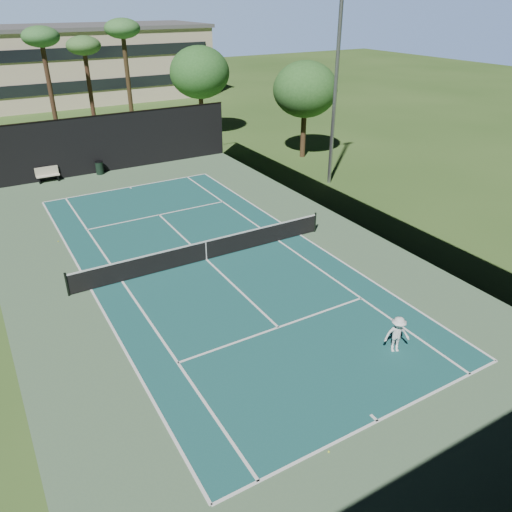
{
  "coord_description": "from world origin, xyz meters",
  "views": [
    {
      "loc": [
        -8.61,
        -19.44,
        11.24
      ],
      "look_at": [
        1.0,
        -3.0,
        1.3
      ],
      "focal_mm": 35.0,
      "sensor_mm": 36.0,
      "label": 1
    }
  ],
  "objects_px": {
    "player": "(397,334)",
    "trash_bin": "(99,168)",
    "tennis_ball_c": "(257,232)",
    "park_bench": "(47,174)",
    "tennis_net": "(206,250)",
    "tennis_ball_b": "(180,260)",
    "tennis_ball_d": "(58,241)",
    "tennis_ball_a": "(329,452)"
  },
  "relations": [
    {
      "from": "tennis_ball_b",
      "to": "tennis_ball_c",
      "type": "xyz_separation_m",
      "value": [
        4.77,
        0.82,
        0.01
      ]
    },
    {
      "from": "player",
      "to": "tennis_ball_d",
      "type": "xyz_separation_m",
      "value": [
        -8.61,
        15.33,
        -0.68
      ]
    },
    {
      "from": "tennis_ball_a",
      "to": "trash_bin",
      "type": "bearing_deg",
      "value": 87.94
    },
    {
      "from": "player",
      "to": "tennis_ball_b",
      "type": "bearing_deg",
      "value": 135.82
    },
    {
      "from": "tennis_ball_a",
      "to": "tennis_ball_d",
      "type": "xyz_separation_m",
      "value": [
        -3.81,
        17.72,
        -0.0
      ]
    },
    {
      "from": "player",
      "to": "trash_bin",
      "type": "xyz_separation_m",
      "value": [
        -3.81,
        25.29,
        -0.23
      ]
    },
    {
      "from": "tennis_ball_b",
      "to": "tennis_ball_d",
      "type": "distance_m",
      "value": 6.88
    },
    {
      "from": "tennis_ball_b",
      "to": "tennis_ball_a",
      "type": "bearing_deg",
      "value": -93.8
    },
    {
      "from": "player",
      "to": "tennis_ball_a",
      "type": "xyz_separation_m",
      "value": [
        -4.8,
        -2.39,
        -0.68
      ]
    },
    {
      "from": "park_bench",
      "to": "tennis_net",
      "type": "bearing_deg",
      "value": -74.33
    },
    {
      "from": "player",
      "to": "tennis_ball_c",
      "type": "xyz_separation_m",
      "value": [
        0.81,
        11.07,
        -0.67
      ]
    },
    {
      "from": "tennis_ball_a",
      "to": "trash_bin",
      "type": "height_order",
      "value": "trash_bin"
    },
    {
      "from": "park_bench",
      "to": "tennis_ball_a",
      "type": "bearing_deg",
      "value": -84.93
    },
    {
      "from": "tennis_net",
      "to": "tennis_ball_d",
      "type": "distance_m",
      "value": 8.09
    },
    {
      "from": "tennis_ball_a",
      "to": "tennis_ball_c",
      "type": "bearing_deg",
      "value": 67.37
    },
    {
      "from": "player",
      "to": "park_bench",
      "type": "relative_size",
      "value": 0.94
    },
    {
      "from": "tennis_net",
      "to": "tennis_ball_c",
      "type": "distance_m",
      "value": 3.95
    },
    {
      "from": "tennis_ball_c",
      "to": "park_bench",
      "type": "xyz_separation_m",
      "value": [
        -8.08,
        14.37,
        0.51
      ]
    },
    {
      "from": "tennis_ball_a",
      "to": "tennis_ball_b",
      "type": "height_order",
      "value": "tennis_ball_a"
    },
    {
      "from": "player",
      "to": "tennis_ball_a",
      "type": "bearing_deg",
      "value": -128.87
    },
    {
      "from": "player",
      "to": "tennis_ball_d",
      "type": "height_order",
      "value": "player"
    },
    {
      "from": "tennis_ball_c",
      "to": "park_bench",
      "type": "height_order",
      "value": "park_bench"
    },
    {
      "from": "tennis_net",
      "to": "tennis_ball_d",
      "type": "relative_size",
      "value": 209.67
    },
    {
      "from": "tennis_net",
      "to": "tennis_ball_b",
      "type": "distance_m",
      "value": 1.36
    },
    {
      "from": "tennis_ball_b",
      "to": "tennis_ball_d",
      "type": "bearing_deg",
      "value": 132.44
    },
    {
      "from": "tennis_ball_b",
      "to": "tennis_ball_d",
      "type": "relative_size",
      "value": 0.98
    },
    {
      "from": "tennis_ball_d",
      "to": "trash_bin",
      "type": "height_order",
      "value": "trash_bin"
    },
    {
      "from": "player",
      "to": "tennis_ball_a",
      "type": "relative_size",
      "value": 22.84
    },
    {
      "from": "tennis_net",
      "to": "trash_bin",
      "type": "height_order",
      "value": "tennis_net"
    },
    {
      "from": "tennis_ball_a",
      "to": "tennis_ball_c",
      "type": "relative_size",
      "value": 0.83
    },
    {
      "from": "player",
      "to": "trash_bin",
      "type": "relative_size",
      "value": 1.5
    },
    {
      "from": "tennis_net",
      "to": "tennis_ball_c",
      "type": "relative_size",
      "value": 173.4
    },
    {
      "from": "tennis_net",
      "to": "park_bench",
      "type": "height_order",
      "value": "tennis_net"
    },
    {
      "from": "tennis_ball_b",
      "to": "park_bench",
      "type": "relative_size",
      "value": 0.04
    },
    {
      "from": "trash_bin",
      "to": "tennis_ball_c",
      "type": "bearing_deg",
      "value": -72.01
    },
    {
      "from": "tennis_ball_b",
      "to": "trash_bin",
      "type": "xyz_separation_m",
      "value": [
        0.16,
        15.04,
        0.45
      ]
    },
    {
      "from": "tennis_net",
      "to": "tennis_ball_d",
      "type": "height_order",
      "value": "tennis_net"
    },
    {
      "from": "tennis_net",
      "to": "tennis_ball_b",
      "type": "bearing_deg",
      "value": 152.37
    },
    {
      "from": "tennis_net",
      "to": "trash_bin",
      "type": "xyz_separation_m",
      "value": [
        -0.96,
        15.62,
        -0.08
      ]
    },
    {
      "from": "tennis_net",
      "to": "park_bench",
      "type": "xyz_separation_m",
      "value": [
        -4.42,
        15.77,
        -0.01
      ]
    },
    {
      "from": "tennis_ball_b",
      "to": "park_bench",
      "type": "distance_m",
      "value": 15.56
    },
    {
      "from": "tennis_ball_d",
      "to": "park_bench",
      "type": "height_order",
      "value": "park_bench"
    }
  ]
}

